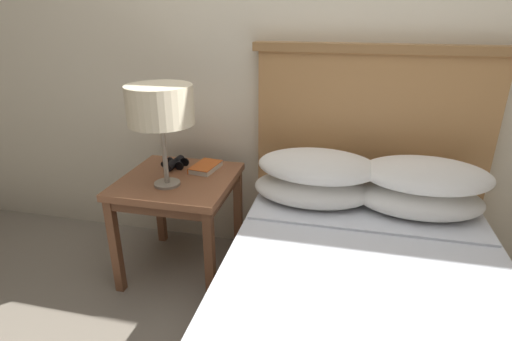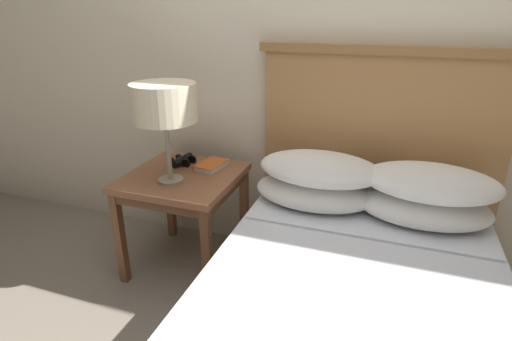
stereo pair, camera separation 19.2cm
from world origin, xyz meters
TOP-DOWN VIEW (x-y plane):
  - wall_back at (0.00, 1.11)m, footprint 8.00×0.06m
  - nightstand at (-0.62, 0.72)m, footprint 0.58×0.58m
  - bed at (0.35, 0.28)m, footprint 1.26×1.85m
  - table_lamp at (-0.63, 0.62)m, footprint 0.31×0.31m
  - book_on_nightstand at (-0.52, 0.86)m, footprint 0.15×0.21m
  - binoculars_pair at (-0.70, 0.86)m, footprint 0.14×0.16m

SIDE VIEW (x-z plane):
  - bed at x=0.35m, z-range -0.31..0.92m
  - nightstand at x=-0.62m, z-range 0.21..0.78m
  - book_on_nightstand at x=-0.52m, z-range 0.57..0.60m
  - binoculars_pair at x=-0.70m, z-range 0.57..0.62m
  - table_lamp at x=-0.63m, z-range 0.72..1.22m
  - wall_back at x=0.00m, z-range 0.00..2.60m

